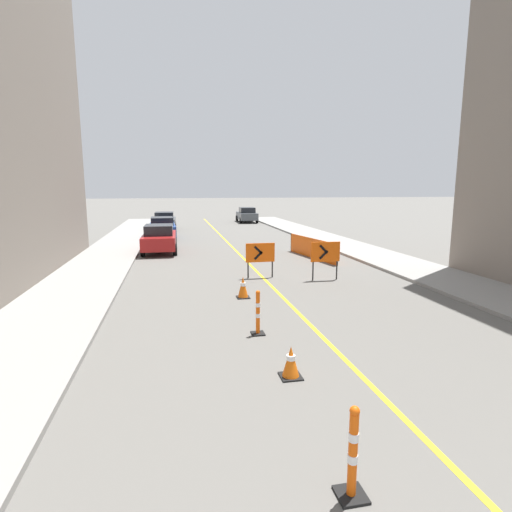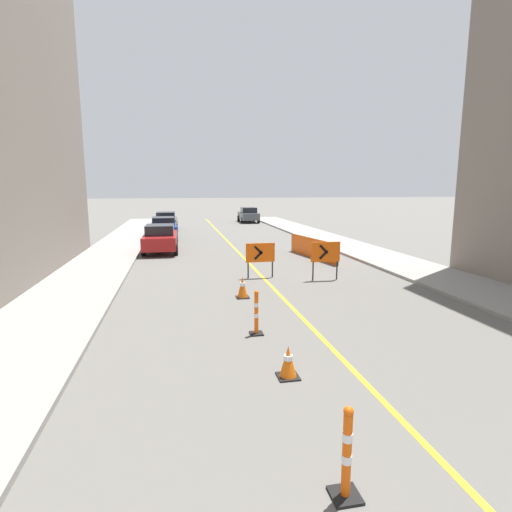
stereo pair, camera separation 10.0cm
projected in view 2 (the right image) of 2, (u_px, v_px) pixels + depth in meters
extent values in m
cube|color=gold|center=(239.00, 253.00, 22.63)|extent=(0.12, 51.44, 0.01)
cube|color=gray|center=(108.00, 256.00, 21.27)|extent=(3.08, 51.44, 0.12)
cube|color=gray|center=(355.00, 248.00, 23.98)|extent=(3.08, 51.44, 0.12)
cube|color=black|center=(288.00, 376.00, 7.81)|extent=(0.42, 0.42, 0.03)
cone|color=orange|center=(288.00, 361.00, 7.76)|extent=(0.34, 0.34, 0.61)
cylinder|color=white|center=(288.00, 358.00, 7.74)|extent=(0.17, 0.17, 0.10)
cube|color=black|center=(243.00, 297.00, 13.46)|extent=(0.43, 0.43, 0.03)
cone|color=orange|center=(243.00, 287.00, 13.40)|extent=(0.34, 0.34, 0.70)
cylinder|color=white|center=(243.00, 284.00, 13.38)|extent=(0.18, 0.18, 0.11)
cube|color=black|center=(345.00, 495.00, 4.78)|extent=(0.35, 0.35, 0.04)
cylinder|color=#EF560C|center=(347.00, 455.00, 4.69)|extent=(0.11, 0.11, 1.05)
cylinder|color=white|center=(347.00, 459.00, 4.70)|extent=(0.12, 0.12, 0.10)
cylinder|color=white|center=(348.00, 437.00, 4.65)|extent=(0.12, 0.12, 0.10)
sphere|color=#EF560C|center=(349.00, 411.00, 4.60)|extent=(0.12, 0.12, 0.12)
cube|color=black|center=(256.00, 333.00, 10.10)|extent=(0.33, 0.33, 0.04)
cylinder|color=#EF560C|center=(256.00, 313.00, 10.01)|extent=(0.10, 0.10, 1.02)
cylinder|color=white|center=(256.00, 315.00, 10.02)|extent=(0.12, 0.12, 0.10)
cylinder|color=white|center=(256.00, 305.00, 9.97)|extent=(0.12, 0.12, 0.10)
sphere|color=#EF560C|center=(256.00, 293.00, 9.92)|extent=(0.11, 0.11, 0.11)
cube|color=#EF560C|center=(260.00, 253.00, 16.25)|extent=(1.20, 0.06, 0.78)
cube|color=black|center=(258.00, 250.00, 16.18)|extent=(0.37, 0.02, 0.37)
cube|color=black|center=(258.00, 255.00, 16.21)|extent=(0.37, 0.02, 0.37)
cylinder|color=black|center=(248.00, 270.00, 16.28)|extent=(0.06, 0.06, 0.66)
cylinder|color=black|center=(272.00, 269.00, 16.47)|extent=(0.06, 0.06, 0.66)
cube|color=#EF560C|center=(326.00, 252.00, 15.82)|extent=(1.19, 0.10, 0.80)
cube|color=black|center=(324.00, 249.00, 15.75)|extent=(0.37, 0.03, 0.37)
cube|color=black|center=(324.00, 255.00, 15.78)|extent=(0.37, 0.03, 0.37)
cylinder|color=black|center=(313.00, 271.00, 15.86)|extent=(0.06, 0.06, 0.75)
cylinder|color=black|center=(337.00, 270.00, 16.05)|extent=(0.06, 0.06, 0.75)
cube|color=#EF560C|center=(313.00, 248.00, 21.01)|extent=(0.89, 4.80, 1.05)
cylinder|color=#262626|center=(338.00, 255.00, 18.77)|extent=(0.05, 0.05, 1.05)
cylinder|color=#262626|center=(292.00, 242.00, 23.24)|extent=(0.05, 0.05, 1.05)
cube|color=maroon|center=(160.00, 240.00, 22.93)|extent=(1.87, 4.33, 0.72)
cube|color=black|center=(160.00, 230.00, 22.62)|extent=(1.56, 1.96, 0.55)
cylinder|color=black|center=(147.00, 244.00, 24.12)|extent=(0.23, 0.64, 0.64)
cylinder|color=black|center=(176.00, 243.00, 24.44)|extent=(0.23, 0.64, 0.64)
cylinder|color=black|center=(144.00, 250.00, 21.54)|extent=(0.23, 0.64, 0.64)
cylinder|color=black|center=(176.00, 249.00, 21.87)|extent=(0.23, 0.64, 0.64)
cube|color=navy|center=(164.00, 230.00, 28.85)|extent=(1.95, 4.36, 0.72)
cube|color=black|center=(163.00, 221.00, 28.53)|extent=(1.60, 1.99, 0.55)
cylinder|color=black|center=(153.00, 233.00, 30.03)|extent=(0.24, 0.65, 0.64)
cylinder|color=black|center=(176.00, 232.00, 30.36)|extent=(0.24, 0.65, 0.64)
cylinder|color=black|center=(151.00, 237.00, 27.45)|extent=(0.24, 0.65, 0.64)
cylinder|color=black|center=(176.00, 236.00, 27.78)|extent=(0.24, 0.65, 0.64)
cube|color=#474C51|center=(166.00, 222.00, 34.86)|extent=(1.91, 4.34, 0.72)
cube|color=black|center=(166.00, 215.00, 34.54)|extent=(1.58, 1.97, 0.55)
cylinder|color=black|center=(157.00, 225.00, 36.04)|extent=(0.24, 0.65, 0.64)
cylinder|color=black|center=(176.00, 225.00, 36.37)|extent=(0.24, 0.65, 0.64)
cylinder|color=black|center=(156.00, 228.00, 33.47)|extent=(0.24, 0.65, 0.64)
cylinder|color=black|center=(176.00, 228.00, 33.79)|extent=(0.24, 0.65, 0.64)
cube|color=#474C51|center=(248.00, 216.00, 42.90)|extent=(1.92, 4.35, 0.72)
cube|color=black|center=(249.00, 210.00, 42.59)|extent=(1.58, 1.98, 0.55)
cylinder|color=black|center=(239.00, 218.00, 44.09)|extent=(0.24, 0.65, 0.64)
cylinder|color=black|center=(254.00, 218.00, 44.42)|extent=(0.24, 0.65, 0.64)
cylinder|color=black|center=(243.00, 220.00, 41.51)|extent=(0.24, 0.65, 0.64)
cylinder|color=black|center=(259.00, 220.00, 41.84)|extent=(0.24, 0.65, 0.64)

